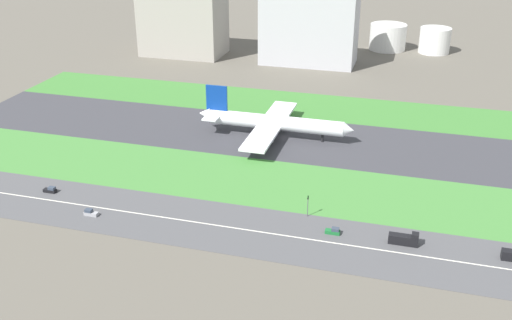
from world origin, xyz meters
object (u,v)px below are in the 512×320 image
object	(u,v)px
car_3	(333,231)
car_0	(91,213)
truck_0	(404,239)
car_1	(50,190)
terminal_building	(183,17)
fuel_tank_west	(388,37)
fuel_tank_centre	(435,40)
hangar_building	(309,27)
airliner	(271,122)
traffic_light	(308,204)

from	to	relation	value
car_3	car_0	bearing A→B (deg)	-172.39
truck_0	car_1	world-z (taller)	truck_0
car_3	terminal_building	bearing A→B (deg)	123.68
fuel_tank_west	fuel_tank_centre	bearing A→B (deg)	0.00
truck_0	hangar_building	size ratio (longest dim) A/B	0.16
car_1	hangar_building	bearing A→B (deg)	74.19
airliner	car_3	bearing A→B (deg)	-61.64
car_3	car_1	xyz separation A→B (m)	(-95.74, 0.00, 0.00)
hangar_building	airliner	bearing A→B (deg)	-86.23
truck_0	terminal_building	distance (m)	231.61
airliner	car_0	distance (m)	86.97
truck_0	fuel_tank_west	xyz separation A→B (m)	(-23.00, 227.00, 6.27)
airliner	terminal_building	xyz separation A→B (m)	(-84.58, 114.00, 16.14)
airliner	truck_0	world-z (taller)	airliner
traffic_light	car_0	bearing A→B (deg)	-164.62
car_3	hangar_building	size ratio (longest dim) A/B	0.08
car_3	car_1	size ratio (longest dim) A/B	1.00
car_0	fuel_tank_centre	bearing A→B (deg)	-113.02
hangar_building	fuel_tank_west	xyz separation A→B (m)	(41.66, 45.00, -12.85)
fuel_tank_centre	car_0	bearing A→B (deg)	-113.02
terminal_building	hangar_building	xyz separation A→B (m)	(77.07, 0.00, -1.58)
fuel_tank_centre	terminal_building	bearing A→B (deg)	-163.00
car_3	truck_0	distance (m)	20.46
airliner	car_1	bearing A→B (deg)	-130.96
truck_0	car_0	world-z (taller)	truck_0
airliner	terminal_building	distance (m)	142.87
car_0	traffic_light	xyz separation A→B (m)	(65.40, 17.99, 3.37)
car_1	hangar_building	distance (m)	190.19
airliner	fuel_tank_centre	bearing A→B (deg)	68.52
car_3	hangar_building	world-z (taller)	hangar_building
car_3	fuel_tank_west	xyz separation A→B (m)	(-2.56, 227.00, 7.01)
terminal_building	car_3	bearing A→B (deg)	-56.32
truck_0	car_1	bearing A→B (deg)	180.00
car_0	car_1	size ratio (longest dim) A/B	1.00
car_0	fuel_tank_centre	xyz separation A→B (m)	(100.68, 237.00, 6.74)
car_0	fuel_tank_centre	size ratio (longest dim) A/B	0.24
truck_0	fuel_tank_centre	distance (m)	227.14
airliner	hangar_building	bearing A→B (deg)	93.77
hangar_building	fuel_tank_west	bearing A→B (deg)	47.20
traffic_light	airliner	bearing A→B (deg)	114.46
hangar_building	fuel_tank_west	world-z (taller)	hangar_building
truck_0	car_1	xyz separation A→B (m)	(-116.18, 0.00, -0.75)
car_0	terminal_building	world-z (taller)	terminal_building
terminal_building	fuel_tank_west	bearing A→B (deg)	20.76
truck_0	fuel_tank_west	bearing A→B (deg)	95.79
terminal_building	fuel_tank_west	distance (m)	127.79
car_3	fuel_tank_centre	world-z (taller)	fuel_tank_centre
terminal_building	fuel_tank_centre	distance (m)	154.60
car_3	airliner	bearing A→B (deg)	118.36
airliner	car_0	size ratio (longest dim) A/B	14.77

